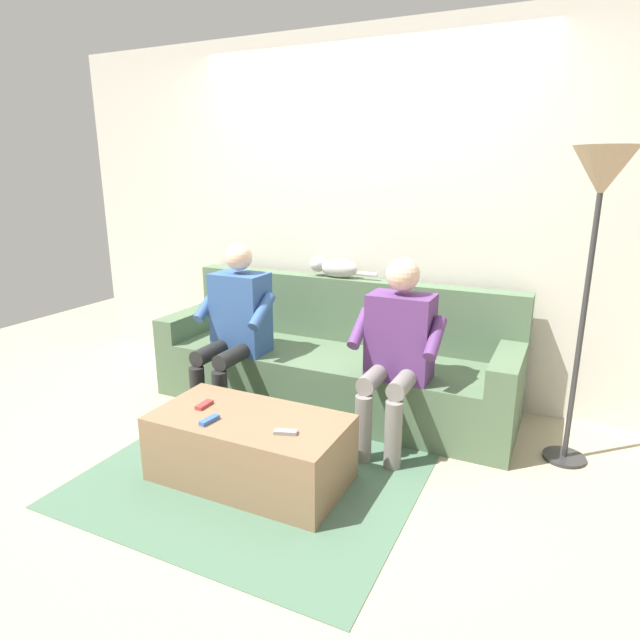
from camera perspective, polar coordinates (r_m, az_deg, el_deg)
ground_plane at (r=3.41m, az=-3.61°, el=-13.20°), size 8.00×8.00×0.00m
back_wall at (r=4.06m, az=4.26°, el=10.79°), size 5.08×0.06×2.60m
couch at (r=3.88m, az=1.56°, el=-4.72°), size 2.54×0.77×0.87m
coffee_table at (r=3.02m, az=-7.40°, el=-13.29°), size 1.05×0.55×0.37m
person_left_seated at (r=3.24m, az=8.16°, el=-2.59°), size 0.54×0.53×1.15m
person_right_seated at (r=3.72m, az=-8.94°, el=-0.16°), size 0.52×0.58×1.17m
cat_on_backrest at (r=3.99m, az=1.50°, el=5.66°), size 0.53×0.13×0.16m
remote_red at (r=3.09m, az=-12.17°, el=-8.78°), size 0.04×0.12×0.02m
remote_blue at (r=2.91m, az=-11.64°, el=-10.35°), size 0.05×0.12×0.02m
remote_gray at (r=2.74m, az=-3.67°, el=-11.76°), size 0.12×0.08×0.02m
floor_rug at (r=3.20m, az=-6.05°, el=-15.21°), size 1.76×1.69×0.01m
floor_lamp at (r=3.18m, az=27.55°, el=11.80°), size 0.32×0.32×1.76m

